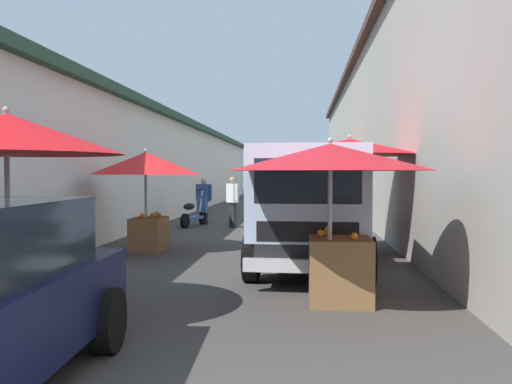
{
  "coord_description": "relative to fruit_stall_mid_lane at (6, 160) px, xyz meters",
  "views": [
    {
      "loc": [
        -1.44,
        -1.3,
        1.66
      ],
      "look_at": [
        10.0,
        -0.32,
        1.26
      ],
      "focal_mm": 38.17,
      "sensor_mm": 36.0,
      "label": 1
    }
  ],
  "objects": [
    {
      "name": "fruit_stall_near_right",
      "position": [
        1.21,
        -3.58,
        -0.25
      ],
      "size": [
        2.55,
        2.55,
        2.11
      ],
      "color": "#9E9EA3",
      "rests_on": "ground"
    },
    {
      "name": "parked_scooter",
      "position": [
        11.05,
        0.16,
        -1.36
      ],
      "size": [
        1.66,
        0.61,
        1.14
      ],
      "color": "black",
      "rests_on": "ground"
    },
    {
      "name": "fruit_stall_far_right",
      "position": [
        14.65,
        -3.93,
        0.08
      ],
      "size": [
        2.47,
        2.47,
        2.42
      ],
      "color": "#9E9EA3",
      "rests_on": "ground"
    },
    {
      "name": "delivery_truck",
      "position": [
        3.24,
        -3.33,
        -0.77
      ],
      "size": [
        4.99,
        2.13,
        2.08
      ],
      "color": "black",
      "rests_on": "ground"
    },
    {
      "name": "building_left_whitewash",
      "position": [
        11.55,
        4.91,
        0.1
      ],
      "size": [
        49.8,
        7.5,
        3.8
      ],
      "color": "silver",
      "rests_on": "ground"
    },
    {
      "name": "vendor_in_shade",
      "position": [
        10.74,
        -1.08,
        -0.92
      ],
      "size": [
        0.52,
        0.43,
        1.55
      ],
      "color": "#232328",
      "rests_on": "ground"
    },
    {
      "name": "fruit_stall_far_left",
      "position": [
        5.62,
        0.1,
        -0.17
      ],
      "size": [
        2.34,
        2.34,
        2.18
      ],
      "color": "#9E9EA3",
      "rests_on": "ground"
    },
    {
      "name": "ground",
      "position": [
        9.3,
        -1.9,
        -1.81
      ],
      "size": [
        90.0,
        90.0,
        0.0
      ],
      "primitive_type": "plane",
      "color": "#3D3A38"
    },
    {
      "name": "fruit_stall_near_left",
      "position": [
        5.19,
        -4.09,
        0.11
      ],
      "size": [
        2.87,
        2.87,
        2.41
      ],
      "color": "#9E9EA3",
      "rests_on": "ground"
    },
    {
      "name": "fruit_stall_mid_lane",
      "position": [
        0.0,
        0.0,
        0.0
      ],
      "size": [
        2.5,
        2.5,
        2.38
      ],
      "color": "#9E9EA3",
      "rests_on": "ground"
    },
    {
      "name": "vendor_by_crates",
      "position": [
        11.76,
        -0.01,
        -0.95
      ],
      "size": [
        0.36,
        0.57,
        1.51
      ],
      "color": "#232328",
      "rests_on": "ground"
    },
    {
      "name": "building_right_concrete",
      "position": [
        11.55,
        -8.71,
        1.24
      ],
      "size": [
        49.8,
        7.5,
        6.08
      ],
      "color": "#A39E93",
      "rests_on": "ground"
    }
  ]
}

